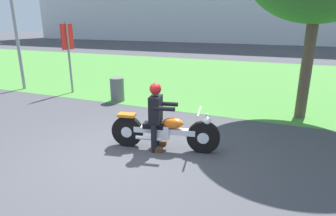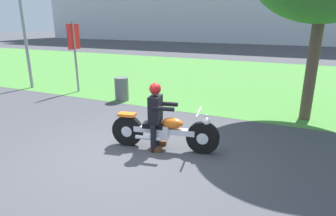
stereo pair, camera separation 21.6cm
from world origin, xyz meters
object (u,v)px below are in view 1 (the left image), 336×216
at_px(sign_banner, 68,46).
at_px(motorcycle_lead, 165,131).
at_px(rider_lead, 157,111).
at_px(trash_can, 117,90).

bearing_deg(sign_banner, motorcycle_lead, -32.18).
height_order(rider_lead, trash_can, rider_lead).
relative_size(motorcycle_lead, sign_banner, 0.88).
relative_size(motorcycle_lead, rider_lead, 1.61).
xyz_separation_m(motorcycle_lead, trash_can, (-2.95, 2.87, -0.01)).
relative_size(trash_can, sign_banner, 0.30).
xyz_separation_m(rider_lead, sign_banner, (-5.02, 3.29, 0.90)).
distance_m(motorcycle_lead, rider_lead, 0.46).
height_order(motorcycle_lead, sign_banner, sign_banner).
bearing_deg(trash_can, sign_banner, 170.10).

